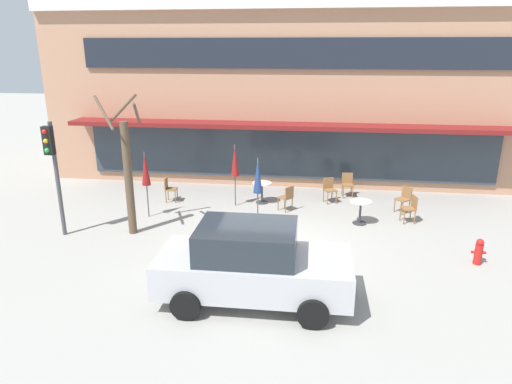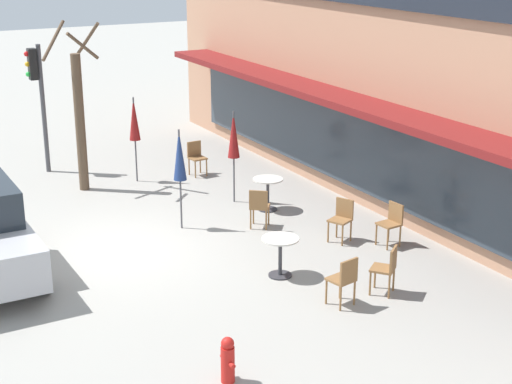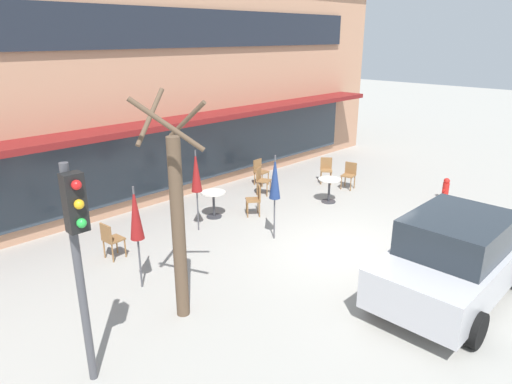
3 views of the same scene
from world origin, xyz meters
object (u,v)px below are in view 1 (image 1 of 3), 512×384
object	(u,v)px
patio_umbrella_corner_open	(258,176)
cafe_table_streetside	(360,208)
cafe_chair_3	(347,183)
traffic_light_pole	(53,161)
street_tree	(128,173)
cafe_chair_5	(287,196)
parked_sedan	(252,264)
cafe_chair_4	(411,207)
patio_umbrella_cream_folded	(235,161)
fire_hydrant	(479,251)
cafe_chair_0	(329,188)
cafe_chair_2	(169,188)
patio_umbrella_green_folded	(145,169)
cafe_chair_1	(404,198)
cafe_table_near_wall	(262,189)

from	to	relation	value
patio_umbrella_corner_open	cafe_table_streetside	bearing A→B (deg)	10.86
cafe_chair_3	traffic_light_pole	xyz separation A→B (m)	(-8.61, -4.93, 1.77)
street_tree	cafe_table_streetside	bearing A→B (deg)	13.62
cafe_chair_5	parked_sedan	xyz separation A→B (m)	(-0.37, -5.84, 0.35)
cafe_chair_4	parked_sedan	size ratio (longest dim) A/B	0.21
patio_umbrella_cream_folded	cafe_chair_4	size ratio (longest dim) A/B	2.47
traffic_light_pole	fire_hydrant	distance (m)	11.82
patio_umbrella_cream_folded	cafe_chair_3	world-z (taller)	patio_umbrella_cream_folded
cafe_chair_0	cafe_chair_2	distance (m)	5.79
street_tree	traffic_light_pole	distance (m)	2.08
cafe_chair_4	street_tree	xyz separation A→B (m)	(-8.47, -1.99, 1.37)
cafe_chair_2	parked_sedan	size ratio (longest dim) A/B	0.21
patio_umbrella_green_folded	cafe_chair_5	world-z (taller)	patio_umbrella_green_folded
patio_umbrella_corner_open	cafe_chair_2	world-z (taller)	patio_umbrella_corner_open
patio_umbrella_corner_open	fire_hydrant	xyz separation A→B (m)	(5.99, -1.87, -1.27)
street_tree	fire_hydrant	size ratio (longest dim) A/B	5.83
cafe_chair_2	cafe_chair_3	bearing A→B (deg)	12.69
cafe_chair_0	street_tree	world-z (taller)	street_tree
cafe_chair_0	cafe_chair_4	size ratio (longest dim) A/B	1.00
cafe_chair_4	cafe_chair_5	distance (m)	4.01
cafe_table_streetside	traffic_light_pole	distance (m)	9.29
patio_umbrella_cream_folded	street_tree	distance (m)	3.91
patio_umbrella_green_folded	cafe_chair_1	world-z (taller)	patio_umbrella_green_folded
patio_umbrella_corner_open	cafe_chair_1	bearing A→B (deg)	21.54
patio_umbrella_corner_open	cafe_chair_0	world-z (taller)	patio_umbrella_corner_open
cafe_chair_0	cafe_chair_1	xyz separation A→B (m)	(2.49, -0.75, 0.00)
cafe_chair_5	traffic_light_pole	distance (m)	7.36
street_tree	cafe_chair_2	bearing A→B (deg)	86.14
cafe_chair_5	traffic_light_pole	xyz separation A→B (m)	(-6.47, -3.02, 1.77)
patio_umbrella_green_folded	cafe_chair_3	xyz separation A→B (m)	(6.64, 3.04, -1.10)
traffic_light_pole	street_tree	bearing A→B (deg)	13.94
cafe_chair_1	patio_umbrella_corner_open	bearing A→B (deg)	-158.46
cafe_table_near_wall	cafe_chair_3	world-z (taller)	cafe_chair_3
cafe_chair_2	street_tree	distance (m)	3.29
cafe_chair_0	fire_hydrant	distance (m)	5.85
cafe_chair_4	patio_umbrella_cream_folded	bearing A→B (deg)	171.56
patio_umbrella_corner_open	parked_sedan	world-z (taller)	patio_umbrella_corner_open
patio_umbrella_corner_open	traffic_light_pole	xyz separation A→B (m)	(-5.66, -1.54, 0.67)
cafe_chair_5	street_tree	distance (m)	5.34
cafe_table_near_wall	traffic_light_pole	distance (m)	6.92
cafe_table_streetside	street_tree	size ratio (longest dim) A/B	0.18
cafe_table_near_wall	cafe_chair_4	bearing A→B (deg)	-14.55
patio_umbrella_corner_open	street_tree	bearing A→B (deg)	-164.03
cafe_chair_0	fire_hydrant	bearing A→B (deg)	-50.36
cafe_chair_1	fire_hydrant	size ratio (longest dim) A/B	1.26
traffic_light_pole	cafe_chair_4	bearing A→B (deg)	13.37
patio_umbrella_green_folded	cafe_table_near_wall	bearing A→B (deg)	27.79
cafe_table_streetside	street_tree	world-z (taller)	street_tree
patio_umbrella_green_folded	parked_sedan	bearing A→B (deg)	-48.77
parked_sedan	fire_hydrant	bearing A→B (deg)	24.24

